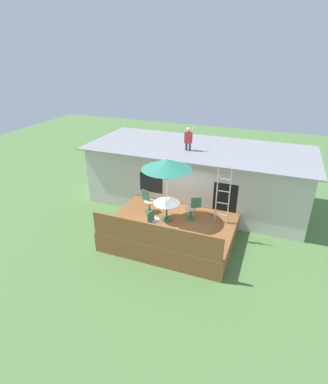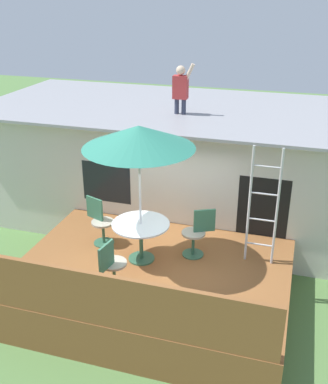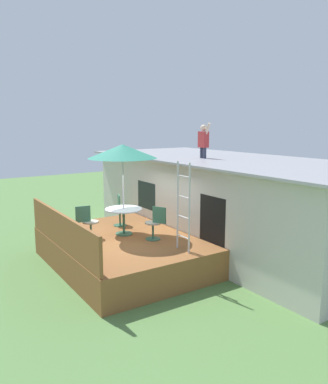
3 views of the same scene
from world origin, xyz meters
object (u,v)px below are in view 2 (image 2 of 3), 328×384
Objects in this scene: patio_table at (141,231)px; patio_chair_near at (111,266)px; patio_umbrella at (139,137)px; patio_chair_right at (197,233)px; step_ladder at (263,207)px; person_figure at (181,86)px; patio_chair_left at (100,221)px.

patio_chair_near is (-0.16, -1.01, -0.13)m from patio_table.
patio_chair_near is at bearing -98.75° from patio_umbrella.
step_ladder is at bearing 158.73° from patio_chair_right.
person_figure is at bearing 91.29° from patio_umbrella.
person_figure reaches higher than patio_table.
step_ladder reaches higher than patio_chair_left.
patio_chair_left is at bearing -109.53° from person_figure.
step_ladder is 2.39× the size of patio_chair_near.
patio_umbrella is (-0.00, -0.00, 1.76)m from patio_table.
patio_umbrella reaches higher than patio_chair_near.
step_ladder is 2.79m from patio_chair_near.
patio_umbrella is 2.91m from person_figure.
patio_umbrella is 1.15× the size of step_ladder.
person_figure is at bearing 90.79° from patio_chair_left.
person_figure is (-0.07, 2.90, 0.28)m from patio_umbrella.
patio_umbrella is at bearing -0.00° from patio_chair_left.
step_ladder is (2.06, 0.56, -1.25)m from patio_umbrella.
patio_umbrella is at bearing -138.81° from patio_table.
patio_table is 0.94× the size of person_figure.
person_figure is 1.21× the size of patio_chair_near.
step_ladder reaches higher than patio_table.
patio_chair_right is at bearing 23.46° from patio_chair_left.
patio_chair_left is at bearing -176.15° from step_ladder.
person_figure is at bearing 91.29° from patio_table.
patio_chair_left is 1.91m from patio_chair_right.
step_ladder is 2.39× the size of patio_chair_left.
patio_chair_left reaches higher than patio_table.
step_ladder reaches higher than patio_chair_right.
patio_table is 1.13× the size of patio_chair_near.
patio_chair_left is at bearing 159.68° from patio_table.
patio_umbrella reaches higher than step_ladder.
patio_chair_left is at bearing 159.68° from patio_umbrella.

